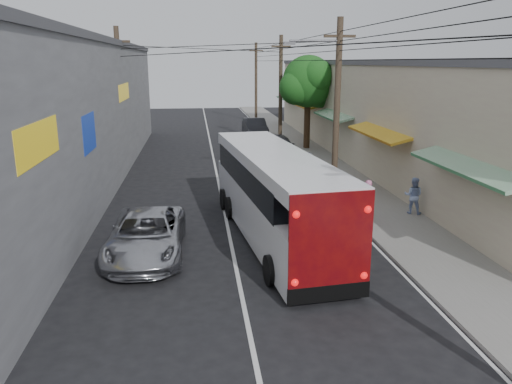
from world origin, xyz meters
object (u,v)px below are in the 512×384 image
jeepney (147,235)px  parked_car_far (255,128)px  pedestrian_near (367,200)px  parked_car_mid (278,147)px  pedestrian_far (413,196)px  coach_bus (274,194)px  parked_suv (304,180)px

jeepney → parked_car_far: parked_car_far is taller
jeepney → pedestrian_near: bearing=17.9°
jeepney → pedestrian_near: pedestrian_near is taller
parked_car_mid → pedestrian_far: size_ratio=3.12×
coach_bus → jeepney: coach_bus is taller
pedestrian_near → jeepney: bearing=38.6°
coach_bus → parked_suv: coach_bus is taller
parked_suv → pedestrian_near: bearing=-68.1°
parked_suv → parked_car_far: size_ratio=1.22×
jeepney → pedestrian_far: pedestrian_far is taller
jeepney → parked_car_far: (6.58, 25.60, 0.08)m
coach_bus → parked_car_far: 24.46m
jeepney → parked_suv: parked_suv is taller
coach_bus → parked_suv: 5.63m
pedestrian_near → coach_bus: bearing=39.5°
pedestrian_far → parked_suv: bearing=-12.1°
jeepney → parked_car_far: bearing=76.6°
jeepney → parked_car_mid: bearing=67.6°
parked_car_mid → parked_suv: bearing=-96.0°
parked_suv → parked_car_mid: (0.36, 9.61, -0.05)m
parked_suv → jeepney: bearing=-137.5°
jeepney → parked_car_mid: 17.41m
coach_bus → pedestrian_near: 4.16m
coach_bus → jeepney: (-4.35, -1.25, -0.90)m
pedestrian_far → parked_car_far: bearing=-51.7°
pedestrian_far → jeepney: bearing=45.2°
jeepney → parked_car_far: size_ratio=1.07×
coach_bus → pedestrian_near: bearing=11.4°
jeepney → parked_suv: size_ratio=0.88×
parked_car_mid → coach_bus: bearing=-103.8°
coach_bus → parked_car_far: coach_bus is taller
jeepney → parked_car_mid: parked_car_mid is taller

